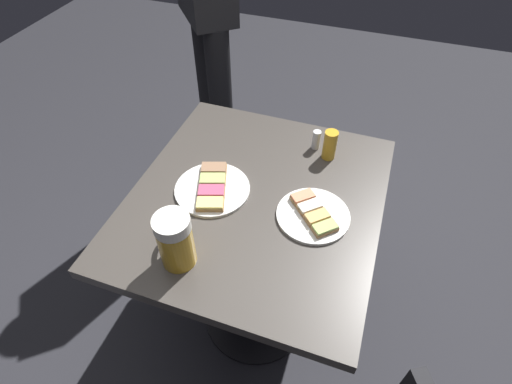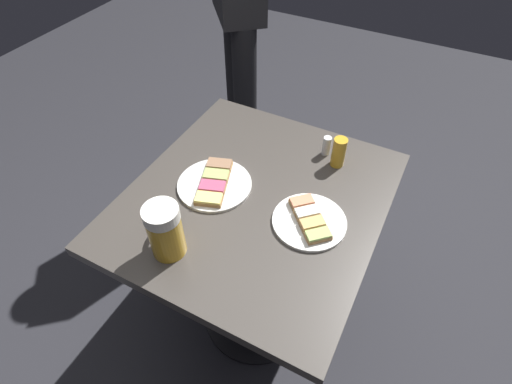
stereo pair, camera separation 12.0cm
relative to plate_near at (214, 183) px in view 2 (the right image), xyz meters
name	(u,v)px [view 2 (the right image)]	position (x,y,z in m)	size (l,w,h in m)	color
ground_plane	(256,314)	(-0.02, 0.14, -0.77)	(6.00, 6.00, 0.00)	#28282D
cafe_table	(256,229)	(-0.02, 0.14, -0.17)	(0.82, 0.75, 0.76)	black
plate_near	(214,183)	(0.00, 0.00, 0.00)	(0.23, 0.23, 0.03)	white
plate_far	(309,220)	(0.00, 0.32, 0.00)	(0.21, 0.21, 0.03)	white
beer_mug	(165,230)	(0.26, 0.02, 0.07)	(0.13, 0.11, 0.16)	gold
beer_glass_small	(339,152)	(-0.27, 0.30, 0.04)	(0.04, 0.04, 0.10)	gold
salt_shaker	(327,146)	(-0.30, 0.25, 0.02)	(0.03, 0.03, 0.07)	silver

